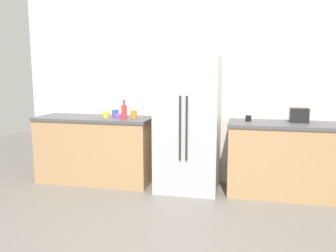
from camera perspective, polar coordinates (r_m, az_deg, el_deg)
name	(u,v)px	position (r m, az deg, el deg)	size (l,w,h in m)	color
ground_plane	(155,245)	(3.36, -2.15, -18.74)	(9.73, 9.73, 0.00)	slate
kitchen_back_panel	(191,78)	(4.92, 3.76, 7.72)	(4.86, 0.10, 2.91)	silver
counter_left	(95,149)	(5.07, -11.67, -3.70)	(1.61, 0.62, 0.92)	tan
counter_right	(283,159)	(4.66, 18.04, -5.13)	(1.36, 0.62, 0.92)	tan
refrigerator	(188,124)	(4.57, 3.26, 0.30)	(0.80, 0.68, 1.74)	#B2B5BA
toaster	(299,115)	(4.66, 20.46, 1.64)	(0.22, 0.14, 0.18)	black
bottle_a	(124,112)	(4.66, -7.12, 2.27)	(0.07, 0.07, 0.25)	red
cup_a	(115,113)	(5.01, -8.51, 2.10)	(0.09, 0.09, 0.09)	blue
cup_b	(106,115)	(4.87, -9.99, 1.84)	(0.08, 0.08, 0.09)	yellow
cup_c	(134,114)	(4.80, -5.57, 1.91)	(0.08, 0.08, 0.10)	orange
cup_d	(248,118)	(4.60, 12.88, 1.23)	(0.07, 0.07, 0.07)	black
bowl_a	(119,116)	(4.86, -7.90, 1.64)	(0.16, 0.16, 0.05)	purple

